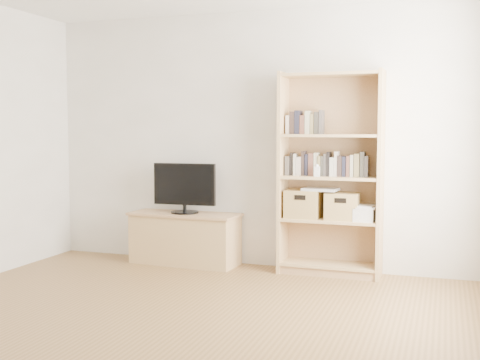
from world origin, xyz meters
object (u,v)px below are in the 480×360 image
at_px(baby_monitor, 317,172).
at_px(laptop, 321,189).
at_px(television, 185,188).
at_px(basket_right, 342,206).
at_px(tv_stand, 185,240).
at_px(bookshelf, 330,174).
at_px(basket_left, 304,204).

bearing_deg(baby_monitor, laptop, 82.41).
bearing_deg(television, baby_monitor, -4.84).
bearing_deg(basket_right, tv_stand, -179.64).
height_order(baby_monitor, laptop, baby_monitor).
xyz_separation_m(tv_stand, basket_right, (1.63, 0.03, 0.42)).
height_order(bookshelf, baby_monitor, bookshelf).
xyz_separation_m(television, baby_monitor, (1.41, -0.07, 0.21)).
height_order(basket_left, basket_right, basket_left).
xyz_separation_m(television, basket_left, (1.25, 0.03, -0.12)).
relative_size(baby_monitor, basket_right, 0.31).
distance_m(tv_stand, basket_left, 1.32).
relative_size(television, laptop, 2.04).
height_order(baby_monitor, basket_left, baby_monitor).
distance_m(bookshelf, laptop, 0.18).
height_order(tv_stand, basket_left, basket_left).
relative_size(television, basket_left, 2.02).
xyz_separation_m(bookshelf, laptop, (-0.09, -0.02, -0.15)).
bearing_deg(basket_right, laptop, -177.41).
height_order(tv_stand, laptop, laptop).
distance_m(basket_left, laptop, 0.23).
distance_m(television, basket_left, 1.26).
bearing_deg(television, basket_right, -0.88).
bearing_deg(laptop, baby_monitor, -96.82).
xyz_separation_m(tv_stand, laptop, (1.42, 0.02, 0.57)).
distance_m(bookshelf, basket_left, 0.40).
bearing_deg(baby_monitor, tv_stand, -178.91).
xyz_separation_m(basket_left, laptop, (0.17, -0.01, 0.15)).
distance_m(baby_monitor, laptop, 0.20).
distance_m(basket_left, basket_right, 0.38).
distance_m(television, baby_monitor, 1.42).
bearing_deg(basket_right, bookshelf, 176.29).
bearing_deg(bookshelf, basket_right, -2.60).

